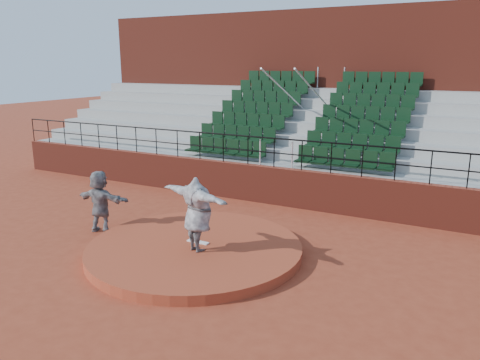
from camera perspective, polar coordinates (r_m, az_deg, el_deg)
name	(u,v)px	position (r m, az deg, el deg)	size (l,w,h in m)	color
ground	(195,253)	(12.27, -5.51, -8.89)	(90.00, 90.00, 0.00)	#923821
pitchers_mound	(195,249)	(12.22, -5.52, -8.35)	(5.50, 5.50, 0.25)	#A33F24
pitching_rubber	(198,242)	(12.28, -5.15, -7.52)	(0.60, 0.15, 0.03)	white
boundary_wall	(274,185)	(16.24, 4.11, -0.67)	(24.00, 0.30, 1.30)	maroon
wall_railing	(274,146)	(15.95, 4.20, 4.13)	(24.04, 0.05, 1.03)	black
seating_deck	(310,147)	(19.40, 8.50, 4.03)	(24.00, 5.97, 4.63)	#9B9C96
press_box_facade	(340,90)	(22.91, 12.05, 10.71)	(24.00, 3.00, 7.10)	maroon
pitcher	(197,214)	(11.48, -5.22, -4.18)	(2.31, 0.63, 1.88)	black
fielder	(100,202)	(14.01, -16.67, -2.54)	(1.69, 0.54, 1.82)	black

